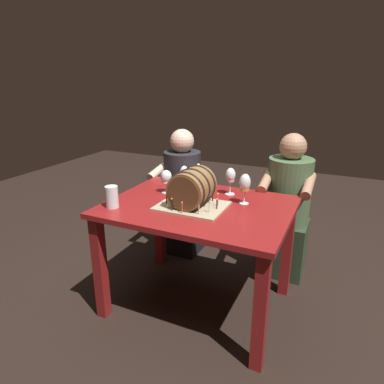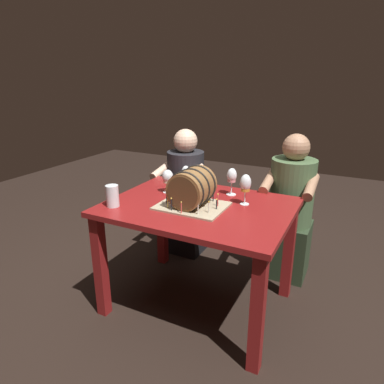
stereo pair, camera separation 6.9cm
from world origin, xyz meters
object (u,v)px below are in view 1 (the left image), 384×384
Objects in this scene: person_seated_left at (182,198)px; wine_glass_red at (184,175)px; barrel_cake at (192,189)px; beer_pint at (112,197)px; dining_table at (199,222)px; wine_glass_rose at (231,176)px; wine_glass_amber at (245,184)px; person_seated_right at (287,212)px; wine_glass_white at (166,178)px.

wine_glass_red is at bearing -61.76° from person_seated_left.
beer_pint is (-0.46, -0.22, -0.05)m from barrel_cake.
wine_glass_rose is (0.12, 0.28, 0.25)m from dining_table.
wine_glass_amber reaches higher than wine_glass_red.
dining_table is at bearing -44.90° from wine_glass_red.
barrel_cake reaches higher than dining_table.
person_seated_right reaches higher than wine_glass_amber.
person_seated_right is (0.20, 0.54, -0.36)m from wine_glass_amber.
wine_glass_white reaches higher than beer_pint.
wine_glass_white is 0.57m from wine_glass_amber.
person_seated_right reaches higher than beer_pint.
wine_glass_amber reaches higher than beer_pint.
beer_pint is at bearing -137.12° from wine_glass_rose.
wine_glass_white is at bearing 158.56° from dining_table.
wine_glass_amber is at bearing -43.86° from wine_glass_rose.
wine_glass_rose is at bearing 42.88° from beer_pint.
wine_glass_amber is 0.18× the size of person_seated_right.
wine_glass_white is at bearing -159.55° from wine_glass_rose.
beer_pint is at bearing -119.82° from wine_glass_red.
beer_pint is at bearing -154.29° from barrel_cake.
beer_pint is 1.37m from person_seated_right.
person_seated_right reaches higher than person_seated_left.
wine_glass_white is 0.14× the size of person_seated_right.
wine_glass_rose is at bearing -130.27° from person_seated_right.
person_seated_right is at bearing 35.79° from wine_glass_red.
dining_table is 0.39m from wine_glass_amber.
wine_glass_rose is 0.33m from wine_glass_red.
barrel_cake reaches higher than wine_glass_white.
wine_glass_white is at bearing 66.36° from beer_pint.
person_seated_left is (-0.26, 0.48, -0.37)m from wine_glass_red.
dining_table is 0.38m from wine_glass_red.
beer_pint is at bearing -150.79° from wine_glass_amber.
barrel_cake is 0.93m from person_seated_left.
person_seated_right is (0.66, 0.48, -0.35)m from wine_glass_red.
person_seated_left is (-0.44, 0.74, -0.36)m from barrel_cake.
wine_glass_amber reaches higher than wine_glass_white.
wine_glass_red is at bearing -166.95° from wine_glass_rose.
barrel_cake is 0.37× the size of person_seated_right.
wine_glass_amber is at bearing 34.36° from barrel_cake.
person_seated_right is (0.94, 0.96, -0.29)m from beer_pint.
wine_glass_amber is at bearing 27.75° from dining_table.
person_seated_right is at bearing 0.01° from person_seated_left.
wine_glass_red reaches higher than wine_glass_white.
wine_glass_white is 0.13m from wine_glass_red.
person_seated_left reaches higher than wine_glass_amber.
person_seated_left is at bearing 143.10° from wine_glass_amber.
wine_glass_white is 1.01m from person_seated_right.
wine_glass_rose is 0.80m from person_seated_left.
wine_glass_red is (-0.20, 0.20, 0.24)m from dining_table.
barrel_cake is 3.03× the size of beer_pint.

